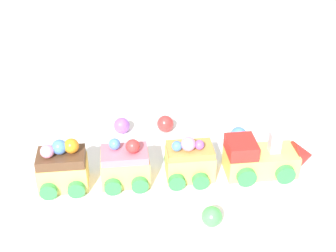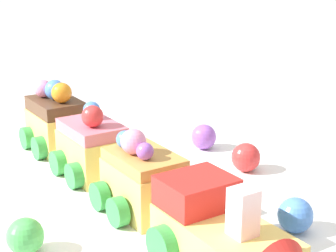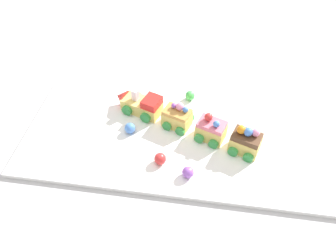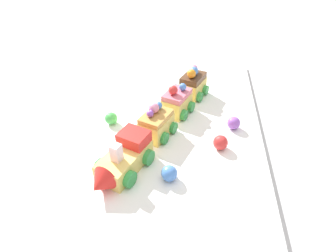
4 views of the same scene
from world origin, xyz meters
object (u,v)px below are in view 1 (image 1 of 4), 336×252
Objects in this scene: cake_car_strawberry at (125,166)px; gumball_blue at (240,136)px; gumball_green at (212,216)px; gumball_purple at (122,126)px; gumball_red at (165,124)px; cake_train_locomotive at (266,158)px; cake_car_chocolate at (63,168)px; cake_car_caramel at (187,162)px.

gumball_blue is (0.21, 0.01, -0.01)m from cake_car_strawberry.
gumball_purple is at bearing 94.44° from gumball_green.
gumball_green is 0.21m from gumball_blue.
gumball_red is 0.08m from gumball_purple.
cake_car_strawberry is at bearing -109.35° from gumball_purple.
cake_car_strawberry is 2.92× the size of gumball_red.
cake_train_locomotive is at bearing -52.34° from gumball_purple.
gumball_red is 1.04× the size of gumball_purple.
cake_car_chocolate is 3.03× the size of gumball_purple.
cake_car_strawberry reaches higher than gumball_red.
cake_car_caramel is 3.03× the size of gumball_purple.
gumball_blue is at bearing -44.50° from gumball_red.
gumball_purple is (-0.04, 0.16, -0.01)m from cake_car_caramel.
gumball_red is at bearing 97.85° from cake_car_caramel.
cake_car_chocolate is at bearing -179.97° from cake_train_locomotive.
cake_car_caramel is 0.18m from cake_car_chocolate.
gumball_blue is 1.01× the size of gumball_purple.
cake_car_caramel reaches higher than cake_train_locomotive.
gumball_green is at bearing -28.12° from cake_car_chocolate.
gumball_red is 1.03× the size of gumball_blue.
gumball_blue is at bearing 15.44° from cake_car_chocolate.
cake_car_chocolate is 2.92× the size of gumball_red.
gumball_green is at bearing -44.37° from cake_car_strawberry.
gumball_red is (-0.09, 0.17, -0.01)m from cake_train_locomotive.
cake_car_caramel is 3.06× the size of gumball_green.
cake_train_locomotive reaches higher than gumball_green.
cake_car_caramel is (-0.12, 0.04, 0.00)m from cake_train_locomotive.
gumball_green is at bearing -134.48° from cake_train_locomotive.
gumball_red is at bearing 38.91° from cake_car_chocolate.
cake_car_strawberry is 3.06× the size of gumball_green.
cake_train_locomotive is 0.31m from cake_car_chocolate.
cake_car_chocolate reaches higher than gumball_blue.
gumball_red is (0.20, 0.07, -0.02)m from cake_car_chocolate.
gumball_red is at bearing 78.28° from gumball_green.
cake_car_strawberry is 0.09m from cake_car_chocolate.
cake_train_locomotive is 5.16× the size of gumball_purple.
gumball_purple is at bearing 124.54° from cake_car_caramel.
cake_car_caramel is at bearing 78.94° from gumball_green.
cake_car_chocolate reaches higher than gumball_green.
cake_car_caramel reaches higher than gumball_purple.
cake_car_chocolate reaches higher than cake_car_caramel.
gumball_purple is (0.13, 0.10, -0.02)m from cake_car_chocolate.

